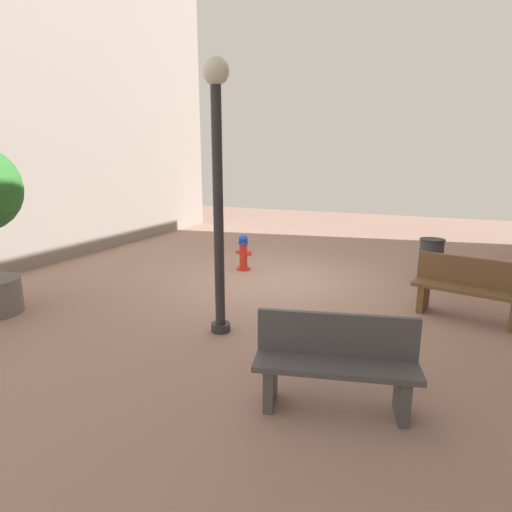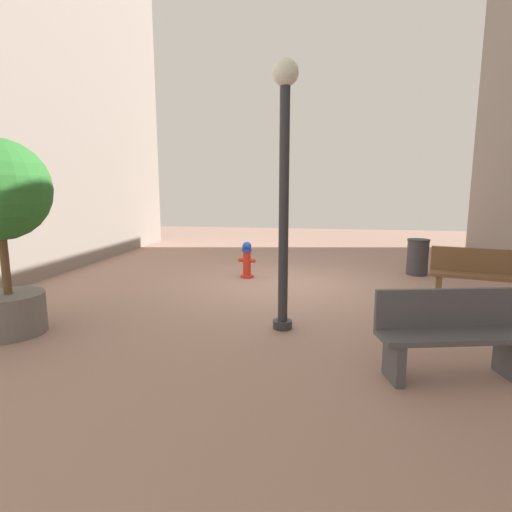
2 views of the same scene
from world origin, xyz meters
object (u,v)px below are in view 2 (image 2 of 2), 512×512
Objects in this scene: bench_near at (479,275)px; bench_far at (450,333)px; fire_hydrant at (247,260)px; street_lamp at (284,167)px; planter_tree at (0,211)px; trash_bin at (418,257)px.

bench_near and bench_far have the same top height.
fire_hydrant is 0.49× the size of bench_far.
bench_near reaches higher than fire_hydrant.
bench_far is at bearing 147.97° from street_lamp.
planter_tree is 3.88m from street_lamp.
fire_hydrant is at bearing 13.61° from trash_bin.
street_lamp is at bearing 30.96° from bench_near.
planter_tree is 0.72× the size of street_lamp.
trash_bin reaches higher than fire_hydrant.
bench_far is (1.38, 3.20, -0.00)m from bench_near.
fire_hydrant is at bearing -15.81° from bench_near.
fire_hydrant is 0.30× the size of planter_tree.
bench_near reaches higher than trash_bin.
planter_tree is 8.31m from trash_bin.
bench_near is 3.49m from bench_far.
street_lamp reaches higher than bench_near.
bench_far is at bearing 66.70° from bench_near.
street_lamp is (1.94, -1.21, 1.82)m from bench_far.
fire_hydrant is 0.22× the size of street_lamp.
trash_bin is (0.58, -2.20, -0.07)m from bench_near.
trash_bin is at bearing -166.39° from fire_hydrant.
trash_bin is (-2.74, -4.19, -1.89)m from street_lamp.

